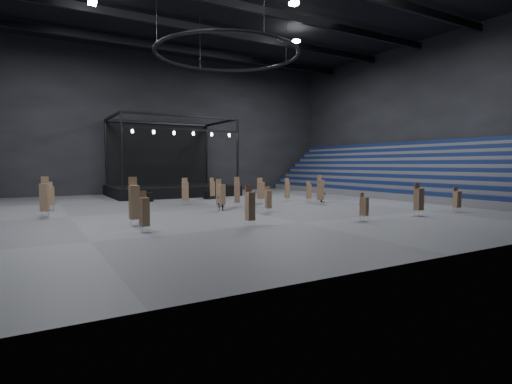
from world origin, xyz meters
TOP-DOWN VIEW (x-y plane):
  - floor at (0.00, 0.00)m, footprint 50.00×50.00m
  - wall_back at (0.00, 21.00)m, footprint 50.00×0.20m
  - wall_front at (0.00, -21.00)m, footprint 50.00×0.20m
  - wall_right at (25.00, 0.00)m, footprint 0.20×42.00m
  - bleachers_right at (22.94, 0.00)m, footprint 7.20×40.00m
  - stage at (0.00, 16.24)m, footprint 14.00×10.00m
  - truss_ring at (-0.00, 0.00)m, footprint 12.30×12.30m
  - roof_girders at (0.00, -0.00)m, footprint 49.00×30.35m
  - flight_case_left at (-4.78, 8.85)m, footprint 1.43×0.81m
  - flight_case_mid at (2.16, 8.64)m, footprint 1.30×1.00m
  - flight_case_right at (2.06, 8.68)m, footprint 1.35×0.78m
  - chair_stack_0 at (7.59, 2.03)m, footprint 0.56×0.56m
  - chair_stack_1 at (8.82, -1.67)m, footprint 0.50×0.50m
  - chair_stack_2 at (2.05, 8.01)m, footprint 0.46×0.46m
  - chair_stack_3 at (0.77, -0.22)m, footprint 0.62×0.62m
  - chair_stack_4 at (-3.50, -10.20)m, footprint 0.46×0.46m
  - chair_stack_5 at (9.13, 0.48)m, footprint 0.51×0.51m
  - chair_stack_6 at (4.19, 1.49)m, footprint 0.60×0.60m
  - chair_stack_7 at (4.08, -11.96)m, footprint 0.57×0.57m
  - chair_stack_8 at (9.46, -11.99)m, footprint 0.55×0.55m
  - chair_stack_9 at (13.97, -11.99)m, footprint 0.49×0.49m
  - chair_stack_10 at (-9.55, -9.20)m, footprint 0.51×0.51m
  - chair_stack_11 at (-14.00, 0.68)m, footprint 0.65×0.65m
  - chair_stack_12 at (-13.44, 5.05)m, footprint 0.61×0.61m
  - chair_stack_13 at (-2.46, 3.90)m, footprint 0.65×0.65m
  - chair_stack_14 at (-1.56, -1.85)m, footprint 0.71×0.71m
  - chair_stack_15 at (-9.50, -6.65)m, footprint 0.56×0.56m
  - chair_stack_16 at (1.08, -4.88)m, footprint 0.50×0.50m
  - man_center at (-1.61, -1.98)m, footprint 0.65×0.49m
  - crew_member at (10.26, -0.20)m, footprint 0.88×0.99m

SIDE VIEW (x-z plane):
  - floor at x=0.00m, z-range 0.00..0.00m
  - flight_case_mid at x=2.16m, z-range 0.00..0.78m
  - flight_case_right at x=2.06m, z-range 0.00..0.86m
  - flight_case_left at x=-4.78m, z-range 0.00..0.91m
  - man_center at x=-1.61m, z-range 0.00..1.60m
  - crew_member at x=10.26m, z-range 0.00..1.68m
  - chair_stack_7 at x=4.08m, z-range 0.07..1.95m
  - chair_stack_9 at x=13.97m, z-range 0.06..2.01m
  - chair_stack_16 at x=1.08m, z-range 0.05..2.07m
  - chair_stack_5 at x=9.13m, z-range 0.04..2.12m
  - chair_stack_10 at x=-9.55m, z-range 0.03..2.33m
  - chair_stack_2 at x=2.05m, z-range 0.03..2.35m
  - chair_stack_0 at x=7.59m, z-range 0.03..2.39m
  - chair_stack_12 at x=-13.44m, z-range 0.08..2.39m
  - chair_stack_8 at x=9.46m, z-range 0.06..2.44m
  - chair_stack_4 at x=-3.50m, z-range 0.03..2.52m
  - chair_stack_6 at x=4.19m, z-range 0.08..2.52m
  - chair_stack_13 at x=-2.46m, z-range 0.07..2.55m
  - chair_stack_3 at x=0.77m, z-range 0.03..2.65m
  - chair_stack_14 at x=-1.56m, z-range 0.07..2.61m
  - chair_stack_1 at x=8.82m, z-range 0.02..2.76m
  - stage at x=0.00m, z-range -3.15..6.05m
  - chair_stack_11 at x=-14.00m, z-range 0.03..2.90m
  - chair_stack_15 at x=-9.50m, z-range 0.02..3.00m
  - bleachers_right at x=22.94m, z-range -1.47..4.93m
  - wall_back at x=0.00m, z-range 0.00..18.00m
  - wall_front at x=0.00m, z-range 0.00..18.00m
  - wall_right at x=25.00m, z-range 0.00..18.00m
  - truss_ring at x=0.00m, z-range 10.43..15.58m
  - roof_girders at x=0.00m, z-range 16.85..17.55m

